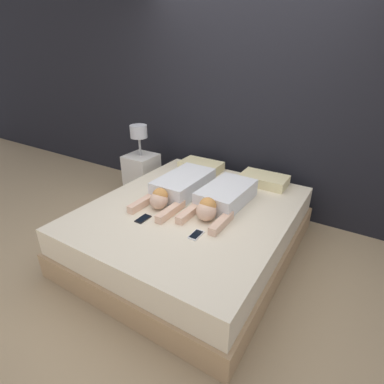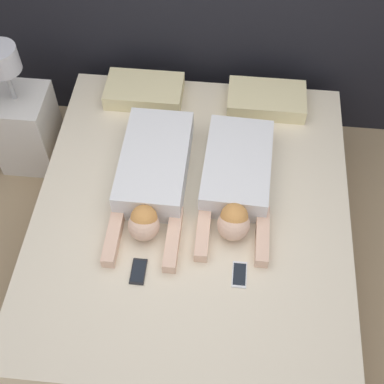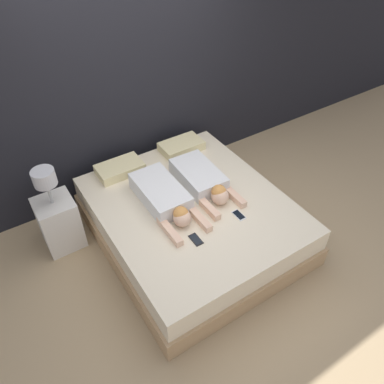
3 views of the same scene
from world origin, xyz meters
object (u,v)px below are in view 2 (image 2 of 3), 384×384
(pillow_head_right, at_px, (266,100))
(cell_phone_right, at_px, (239,275))
(nightstand, at_px, (25,124))
(cell_phone_left, at_px, (138,271))
(bed, at_px, (192,230))
(person_left, at_px, (153,175))
(pillow_head_left, at_px, (144,91))
(person_right, at_px, (236,180))

(pillow_head_right, height_order, cell_phone_right, pillow_head_right)
(pillow_head_right, height_order, nightstand, nightstand)
(pillow_head_right, height_order, cell_phone_left, pillow_head_right)
(cell_phone_left, bearing_deg, pillow_head_right, 63.62)
(pillow_head_right, bearing_deg, cell_phone_left, -116.38)
(bed, distance_m, person_left, 0.44)
(person_left, height_order, cell_phone_left, person_left)
(pillow_head_left, xyz_separation_m, nightstand, (-0.80, -0.19, -0.20))
(pillow_head_right, distance_m, nightstand, 1.63)
(cell_phone_right, distance_m, nightstand, 1.84)
(person_left, bearing_deg, person_right, 1.97)
(pillow_head_left, distance_m, cell_phone_left, 1.30)
(bed, distance_m, pillow_head_left, 0.99)
(cell_phone_left, bearing_deg, person_right, 50.99)
(pillow_head_left, relative_size, cell_phone_right, 3.35)
(pillow_head_left, relative_size, person_left, 0.50)
(cell_phone_left, xyz_separation_m, cell_phone_right, (0.53, 0.03, 0.00))
(bed, xyz_separation_m, person_right, (0.24, 0.15, 0.33))
(pillow_head_left, xyz_separation_m, cell_phone_right, (0.69, -1.25, -0.05))
(bed, bearing_deg, pillow_head_right, 64.87)
(bed, xyz_separation_m, pillow_head_right, (0.40, 0.85, 0.30))
(person_left, xyz_separation_m, cell_phone_left, (0.00, -0.57, -0.08))
(pillow_head_right, height_order, person_left, person_left)
(pillow_head_left, relative_size, cell_phone_left, 3.35)
(person_right, distance_m, cell_phone_right, 0.56)
(bed, height_order, cell_phone_left, cell_phone_left)
(cell_phone_right, bearing_deg, person_right, 95.14)
(pillow_head_right, bearing_deg, bed, -115.13)
(pillow_head_left, height_order, nightstand, nightstand)
(cell_phone_right, bearing_deg, pillow_head_left, 118.79)
(bed, distance_m, cell_phone_right, 0.55)
(person_right, bearing_deg, pillow_head_right, 76.94)
(pillow_head_right, relative_size, cell_phone_right, 3.35)
(pillow_head_right, bearing_deg, cell_phone_right, -95.13)
(pillow_head_right, xyz_separation_m, cell_phone_right, (-0.11, -1.25, -0.05))
(person_left, distance_m, cell_phone_left, 0.58)
(bed, xyz_separation_m, nightstand, (-1.20, 0.66, 0.10))
(cell_phone_right, bearing_deg, cell_phone_left, -176.27)
(person_left, relative_size, nightstand, 1.02)
(cell_phone_left, bearing_deg, person_left, 90.11)
(cell_phone_right, bearing_deg, bed, 125.82)
(person_left, bearing_deg, bed, -30.02)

